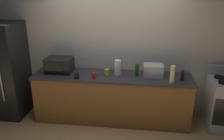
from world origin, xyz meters
name	(u,v)px	position (x,y,z in m)	size (l,w,h in m)	color
ground_plane	(109,131)	(0.00, 0.00, 0.00)	(8.00, 8.00, 0.00)	tan
back_wall	(115,45)	(0.00, 0.81, 1.35)	(6.40, 0.10, 2.70)	beige
counter_run	(112,98)	(0.00, 0.40, 0.45)	(2.84, 0.64, 0.90)	brown
refrigerator	(5,70)	(-2.05, 0.40, 0.90)	(0.72, 0.73, 1.80)	black
microwave	(59,65)	(-0.98, 0.45, 1.04)	(0.48, 0.35, 0.27)	black
toaster_oven	(153,70)	(0.72, 0.46, 1.01)	(0.34, 0.26, 0.21)	#B7BABF
paper_towel_roll	(118,67)	(0.09, 0.45, 1.04)	(0.12, 0.12, 0.27)	white
cordless_phone	(182,75)	(1.21, 0.35, 0.98)	(0.05, 0.11, 0.15)	black
bottle_wine	(137,70)	(0.44, 0.44, 1.01)	(0.07, 0.07, 0.22)	#1E3F19
bottle_hand_soap	(172,75)	(1.02, 0.18, 1.05)	(0.08, 0.08, 0.30)	beige
mug_red	(94,75)	(-0.29, 0.23, 0.95)	(0.08, 0.08, 0.10)	red
mug_yellow	(107,72)	(-0.09, 0.41, 0.95)	(0.08, 0.08, 0.11)	yellow
mug_black	(77,75)	(-0.58, 0.18, 0.95)	(0.08, 0.08, 0.11)	black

